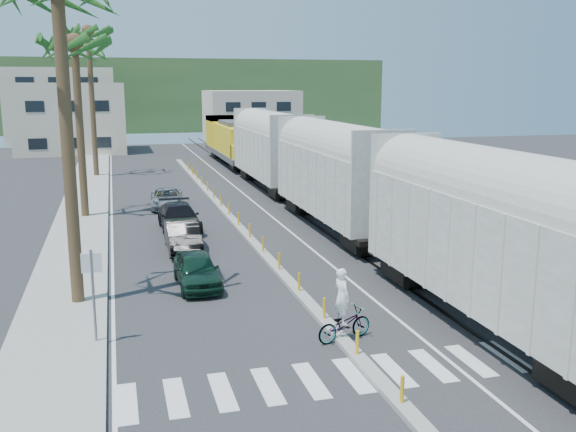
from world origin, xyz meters
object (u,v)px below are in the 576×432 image
at_px(street_sign, 93,283).
at_px(car_lead, 197,270).
at_px(cyclist, 344,318).
at_px(car_second, 183,236).

xyz_separation_m(street_sign, car_lead, (3.72, 5.04, -1.30)).
xyz_separation_m(car_lead, cyclist, (3.68, -6.63, 0.06)).
bearing_deg(cyclist, car_second, 0.01).
xyz_separation_m(street_sign, cyclist, (7.40, -1.59, -1.24)).
bearing_deg(street_sign, car_lead, 53.60).
relative_size(street_sign, car_lead, 0.76).
height_order(car_second, cyclist, cyclist).
bearing_deg(street_sign, cyclist, -12.11).
bearing_deg(car_lead, street_sign, -127.45).
bearing_deg(cyclist, street_sign, 61.55).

